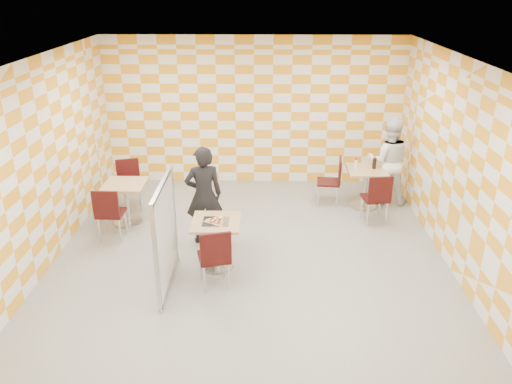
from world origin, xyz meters
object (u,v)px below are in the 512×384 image
at_px(man_white, 389,161).
at_px(sport_bottle, 356,164).
at_px(chair_second_front, 377,195).
at_px(chair_empty_near, 109,210).
at_px(second_table, 366,181).
at_px(main_table, 217,236).
at_px(empty_table, 126,196).
at_px(chair_main_front, 215,255).
at_px(soda_bottle, 374,163).
at_px(man_dark, 204,195).
at_px(chair_empty_far, 129,180).
at_px(partition, 166,235).
at_px(chair_second_side, 334,178).

relative_size(man_white, sport_bottle, 8.32).
distance_m(chair_second_front, chair_empty_near, 4.51).
bearing_deg(second_table, main_table, -139.81).
xyz_separation_m(second_table, chair_second_front, (0.07, -0.73, 0.04)).
xyz_separation_m(chair_second_front, sport_bottle, (-0.26, 0.78, 0.29)).
distance_m(chair_empty_near, sport_bottle, 4.45).
distance_m(main_table, empty_table, 2.22).
bearing_deg(chair_main_front, soda_bottle, 46.41).
distance_m(man_dark, soda_bottle, 3.31).
xyz_separation_m(chair_main_front, sport_bottle, (2.35, 2.83, 0.29)).
bearing_deg(chair_main_front, chair_empty_far, 124.63).
bearing_deg(second_table, chair_empty_far, -178.59).
xyz_separation_m(main_table, partition, (-0.64, -0.51, 0.28)).
xyz_separation_m(chair_second_side, chair_empty_far, (-3.81, -0.20, 0.00)).
relative_size(chair_empty_far, man_white, 0.56).
bearing_deg(man_white, main_table, 46.89).
xyz_separation_m(second_table, soda_bottle, (0.14, 0.04, 0.34)).
bearing_deg(chair_second_front, chair_empty_near, -171.28).
distance_m(partition, sport_bottle, 4.08).
height_order(empty_table, chair_main_front, chair_main_front).
relative_size(chair_empty_far, partition, 0.60).
bearing_deg(partition, chair_second_side, 46.51).
bearing_deg(sport_bottle, man_white, 15.74).
bearing_deg(chair_second_side, soda_bottle, -3.89).
bearing_deg(sport_bottle, partition, -137.84).
xyz_separation_m(chair_empty_far, sport_bottle, (4.20, 0.16, 0.29)).
height_order(chair_empty_near, man_dark, man_dark).
relative_size(chair_main_front, soda_bottle, 4.02).
height_order(empty_table, man_dark, man_dark).
relative_size(second_table, soda_bottle, 3.26).
bearing_deg(main_table, chair_empty_far, 131.19).
height_order(chair_empty_far, man_dark, man_dark).
bearing_deg(chair_second_side, second_table, -8.73).
distance_m(chair_main_front, sport_bottle, 3.69).
bearing_deg(chair_empty_near, empty_table, 80.74).
relative_size(partition, soda_bottle, 6.74).
bearing_deg(empty_table, chair_empty_far, 99.48).
distance_m(empty_table, man_white, 4.85).
height_order(empty_table, chair_second_side, chair_second_side).
relative_size(main_table, soda_bottle, 3.26).
xyz_separation_m(chair_second_front, chair_empty_far, (-4.46, 0.62, 0.00)).
relative_size(second_table, partition, 0.48).
distance_m(chair_empty_far, soda_bottle, 4.55).
distance_m(chair_second_side, sport_bottle, 0.49).
xyz_separation_m(chair_empty_far, man_white, (4.84, 0.34, 0.29)).
xyz_separation_m(chair_empty_near, man_white, (4.84, 1.64, 0.29)).
distance_m(second_table, chair_main_front, 3.77).
distance_m(chair_main_front, partition, 0.72).
bearing_deg(empty_table, second_table, 10.13).
bearing_deg(man_white, second_table, 35.52).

